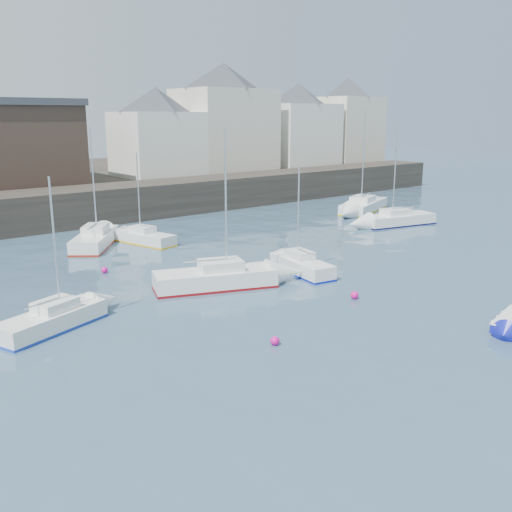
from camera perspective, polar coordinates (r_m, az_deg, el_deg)
water at (r=24.08m, az=18.67°, el=-8.81°), size 220.00×220.00×0.00m
quay_wall at (r=50.76m, az=-16.77°, el=4.84°), size 90.00×5.00×3.00m
land_strip at (r=67.62m, az=-22.78°, el=6.40°), size 90.00×32.00×2.80m
bldg_east_a at (r=66.24m, az=-3.19°, el=13.74°), size 13.36×13.36×11.80m
bldg_east_b at (r=72.93m, az=4.22°, el=13.00°), size 11.88×11.88×9.95m
bldg_east_c at (r=79.39m, az=9.08°, el=13.31°), size 11.14×11.14×10.95m
bldg_east_d at (r=60.93m, az=-9.88°, el=12.19°), size 11.14×11.14×8.95m
sailboat_a at (r=26.19m, az=-19.71°, el=-5.97°), size 5.28×3.22×6.54m
sailboat_b at (r=30.51m, az=-4.04°, el=-2.20°), size 6.81×4.29×8.36m
sailboat_c at (r=33.37m, az=4.58°, el=-0.92°), size 2.27×4.92×6.24m
sailboat_d at (r=49.36m, az=14.00°, el=3.60°), size 6.81×3.51×8.30m
sailboat_f at (r=41.74m, az=-11.05°, el=1.85°), size 2.68×5.18×6.44m
sailboat_g at (r=55.93m, az=10.71°, el=4.99°), size 7.89×5.02×9.54m
sailboat_h at (r=41.69m, az=-15.79°, el=1.67°), size 5.52×6.26×8.18m
buoy_near at (r=23.25m, az=1.90°, el=-8.87°), size 0.38×0.38×0.38m
buoy_mid at (r=29.22m, az=9.81°, el=-4.23°), size 0.41×0.41×0.41m
buoy_far at (r=34.57m, az=-14.90°, el=-1.65°), size 0.39×0.39×0.39m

